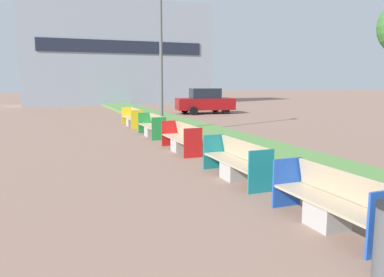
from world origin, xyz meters
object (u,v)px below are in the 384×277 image
(bench_red_frame, at_px, (182,140))
(bench_green_frame, at_px, (152,128))
(parked_car_distant, at_px, (205,101))
(bench_blue_frame, at_px, (329,205))
(bench_yellow_frame, at_px, (133,119))
(bench_teal_frame, at_px, (236,164))
(street_lamp_post, at_px, (161,42))

(bench_red_frame, height_order, bench_green_frame, same)
(bench_green_frame, height_order, parked_car_distant, parked_car_distant)
(bench_green_frame, bearing_deg, bench_blue_frame, -90.01)
(bench_blue_frame, bearing_deg, bench_red_frame, 89.99)
(bench_red_frame, bearing_deg, bench_yellow_frame, 90.00)
(bench_red_frame, height_order, parked_car_distant, parked_car_distant)
(bench_blue_frame, height_order, parked_car_distant, parked_car_distant)
(bench_teal_frame, distance_m, parked_car_distant, 18.73)
(bench_blue_frame, height_order, bench_green_frame, same)
(bench_teal_frame, relative_size, bench_green_frame, 1.03)
(bench_blue_frame, bearing_deg, bench_green_frame, 89.99)
(bench_green_frame, bearing_deg, bench_yellow_frame, 89.99)
(bench_blue_frame, xyz_separation_m, parked_car_distant, (6.65, 20.77, 0.54))
(bench_blue_frame, distance_m, bench_teal_frame, 3.27)
(bench_red_frame, distance_m, bench_green_frame, 3.79)
(bench_green_frame, bearing_deg, bench_teal_frame, -89.99)
(bench_yellow_frame, height_order, parked_car_distant, parked_car_distant)
(bench_teal_frame, xyz_separation_m, bench_red_frame, (-0.00, 3.97, -0.00))
(parked_car_distant, bearing_deg, bench_green_frame, -115.79)
(parked_car_distant, bearing_deg, bench_yellow_frame, -130.76)
(bench_blue_frame, relative_size, bench_yellow_frame, 0.93)
(bench_blue_frame, xyz_separation_m, bench_red_frame, (0.00, 7.24, 0.00))
(bench_teal_frame, distance_m, bench_yellow_frame, 11.78)
(bench_green_frame, xyz_separation_m, parked_car_distant, (6.65, 9.74, 0.54))
(parked_car_distant, bearing_deg, bench_teal_frame, -102.26)
(bench_teal_frame, bearing_deg, bench_yellow_frame, 90.00)
(street_lamp_post, bearing_deg, parked_car_distant, 56.55)
(bench_green_frame, xyz_separation_m, bench_yellow_frame, (0.00, 4.02, 0.00))
(street_lamp_post, height_order, parked_car_distant, street_lamp_post)
(bench_green_frame, height_order, street_lamp_post, street_lamp_post)
(bench_blue_frame, relative_size, bench_green_frame, 0.95)
(bench_green_frame, distance_m, street_lamp_post, 3.81)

